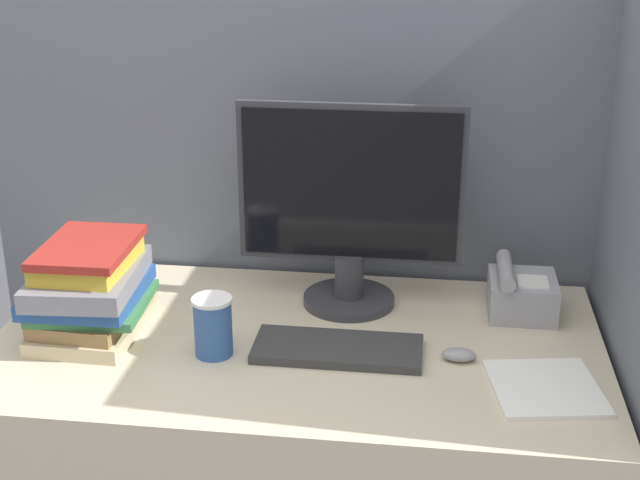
# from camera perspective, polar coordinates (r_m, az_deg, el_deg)

# --- Properties ---
(cubicle_panel_rear) EXTENTS (1.76, 0.04, 1.62)m
(cubicle_panel_rear) POSITION_cam_1_polar(r_m,az_deg,el_deg) (2.34, 0.03, -0.04)
(cubicle_panel_rear) COLOR slate
(cubicle_panel_rear) RESTS_ON ground_plane
(cubicle_panel_right) EXTENTS (0.04, 0.82, 1.62)m
(cubicle_panel_right) POSITION_cam_1_polar(r_m,az_deg,el_deg) (2.02, 19.21, -4.98)
(cubicle_panel_right) COLOR slate
(cubicle_panel_right) RESTS_ON ground_plane
(desk) EXTENTS (1.36, 0.76, 0.73)m
(desk) POSITION_cam_1_polar(r_m,az_deg,el_deg) (2.20, -1.43, -14.88)
(desk) COLOR beige
(desk) RESTS_ON ground_plane
(monitor) EXTENTS (0.53, 0.22, 0.49)m
(monitor) POSITION_cam_1_polar(r_m,az_deg,el_deg) (2.09, 1.94, 1.85)
(monitor) COLOR #333338
(monitor) RESTS_ON desk
(keyboard) EXTENTS (0.37, 0.15, 0.02)m
(keyboard) POSITION_cam_1_polar(r_m,az_deg,el_deg) (1.94, 1.15, -6.99)
(keyboard) COLOR #333333
(keyboard) RESTS_ON desk
(mouse) EXTENTS (0.07, 0.05, 0.03)m
(mouse) POSITION_cam_1_polar(r_m,az_deg,el_deg) (1.94, 8.88, -7.26)
(mouse) COLOR gray
(mouse) RESTS_ON desk
(coffee_cup) EXTENTS (0.09, 0.09, 0.13)m
(coffee_cup) POSITION_cam_1_polar(r_m,az_deg,el_deg) (1.93, -6.86, -5.49)
(coffee_cup) COLOR #335999
(coffee_cup) RESTS_ON desk
(book_stack) EXTENTS (0.26, 0.32, 0.22)m
(book_stack) POSITION_cam_1_polar(r_m,az_deg,el_deg) (2.05, -14.51, -3.15)
(book_stack) COLOR #C6B78C
(book_stack) RESTS_ON desk
(desk_telephone) EXTENTS (0.16, 0.18, 0.13)m
(desk_telephone) POSITION_cam_1_polar(r_m,az_deg,el_deg) (2.15, 12.72, -3.35)
(desk_telephone) COLOR #99999E
(desk_telephone) RESTS_ON desk
(paper_pile) EXTENTS (0.24, 0.25, 0.01)m
(paper_pile) POSITION_cam_1_polar(r_m,az_deg,el_deg) (1.87, 14.23, -9.16)
(paper_pile) COLOR white
(paper_pile) RESTS_ON desk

